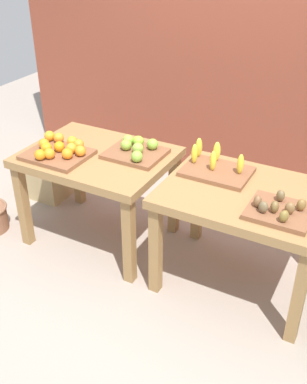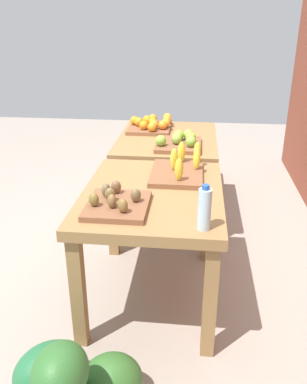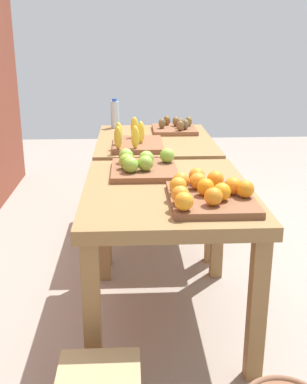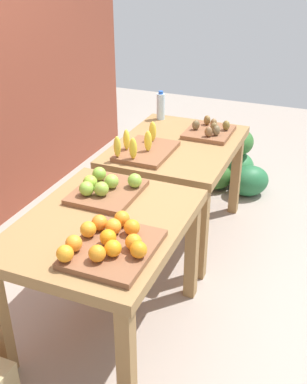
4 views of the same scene
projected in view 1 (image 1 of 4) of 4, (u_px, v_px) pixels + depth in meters
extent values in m
plane|color=gray|center=(165.00, 256.00, 3.48)|extent=(8.00, 8.00, 0.00)
cube|color=brown|center=(244.00, 16.00, 3.74)|extent=(4.40, 0.12, 3.00)
cube|color=olive|center=(97.00, 157.00, 3.35)|extent=(1.04, 0.80, 0.06)
cube|color=olive|center=(23.00, 206.00, 3.47)|extent=(0.07, 0.07, 0.67)
cube|color=olive|center=(129.00, 241.00, 3.10)|extent=(0.07, 0.07, 0.67)
cube|color=olive|center=(78.00, 168.00, 3.98)|extent=(0.07, 0.07, 0.67)
cube|color=olive|center=(174.00, 194.00, 3.61)|extent=(0.07, 0.07, 0.67)
cube|color=olive|center=(246.00, 195.00, 2.90)|extent=(1.04, 0.80, 0.06)
cube|color=olive|center=(156.00, 250.00, 3.01)|extent=(0.07, 0.07, 0.67)
cube|color=olive|center=(298.00, 297.00, 2.64)|extent=(0.07, 0.07, 0.67)
cube|color=olive|center=(198.00, 201.00, 3.53)|extent=(0.07, 0.07, 0.67)
cube|color=brown|center=(57.00, 155.00, 3.29)|extent=(0.44, 0.36, 0.03)
sphere|color=orange|center=(59.00, 138.00, 3.41)|extent=(0.09, 0.09, 0.08)
sphere|color=orange|center=(46.00, 148.00, 3.26)|extent=(0.10, 0.10, 0.08)
sphere|color=orange|center=(79.00, 144.00, 3.31)|extent=(0.08, 0.08, 0.08)
sphere|color=orange|center=(67.00, 154.00, 3.18)|extent=(0.10, 0.10, 0.08)
sphere|color=orange|center=(40.00, 155.00, 3.17)|extent=(0.09, 0.09, 0.08)
sphere|color=orange|center=(71.00, 148.00, 3.26)|extent=(0.10, 0.10, 0.08)
sphere|color=orange|center=(59.00, 147.00, 3.28)|extent=(0.10, 0.10, 0.08)
sphere|color=orange|center=(49.00, 154.00, 3.18)|extent=(0.11, 0.11, 0.08)
sphere|color=orange|center=(80.00, 151.00, 3.22)|extent=(0.11, 0.11, 0.08)
sphere|color=orange|center=(44.00, 144.00, 3.32)|extent=(0.09, 0.09, 0.08)
sphere|color=orange|center=(49.00, 136.00, 3.44)|extent=(0.09, 0.09, 0.08)
sphere|color=orange|center=(72.00, 141.00, 3.36)|extent=(0.11, 0.11, 0.08)
cube|color=brown|center=(135.00, 154.00, 3.30)|extent=(0.40, 0.34, 0.03)
sphere|color=#83B43E|center=(137.00, 156.00, 3.14)|extent=(0.11, 0.11, 0.08)
sphere|color=#94C137|center=(138.00, 141.00, 3.35)|extent=(0.11, 0.11, 0.08)
sphere|color=#88BC3F|center=(128.00, 140.00, 3.37)|extent=(0.11, 0.11, 0.08)
sphere|color=#84B73D|center=(153.00, 144.00, 3.31)|extent=(0.11, 0.11, 0.08)
sphere|color=#8AB541|center=(138.00, 148.00, 3.25)|extent=(0.10, 0.10, 0.08)
sphere|color=#86AD3C|center=(126.00, 145.00, 3.30)|extent=(0.11, 0.11, 0.08)
cube|color=brown|center=(217.00, 172.00, 3.07)|extent=(0.44, 0.32, 0.03)
ellipsoid|color=yellow|center=(199.00, 147.00, 3.20)|extent=(0.06, 0.06, 0.14)
ellipsoid|color=yellow|center=(213.00, 161.00, 3.02)|extent=(0.06, 0.06, 0.14)
ellipsoid|color=yellow|center=(240.00, 164.00, 2.98)|extent=(0.04, 0.05, 0.14)
ellipsoid|color=yellow|center=(217.00, 151.00, 3.14)|extent=(0.07, 0.06, 0.14)
ellipsoid|color=yellow|center=(194.00, 154.00, 3.11)|extent=(0.05, 0.06, 0.14)
cube|color=brown|center=(280.00, 212.00, 2.66)|extent=(0.36, 0.32, 0.03)
ellipsoid|color=brown|center=(281.00, 196.00, 2.71)|extent=(0.07, 0.07, 0.07)
ellipsoid|color=brown|center=(258.00, 201.00, 2.66)|extent=(0.06, 0.07, 0.07)
ellipsoid|color=brown|center=(284.00, 216.00, 2.53)|extent=(0.07, 0.07, 0.07)
ellipsoid|color=brown|center=(263.00, 207.00, 2.60)|extent=(0.07, 0.06, 0.07)
ellipsoid|color=brown|center=(290.00, 208.00, 2.60)|extent=(0.07, 0.06, 0.07)
ellipsoid|color=brown|center=(301.00, 205.00, 2.62)|extent=(0.07, 0.07, 0.07)
ellipsoid|color=brown|center=(275.00, 207.00, 2.61)|extent=(0.06, 0.07, 0.07)
cube|color=tan|center=(46.00, 181.00, 4.19)|extent=(0.40, 0.30, 0.27)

